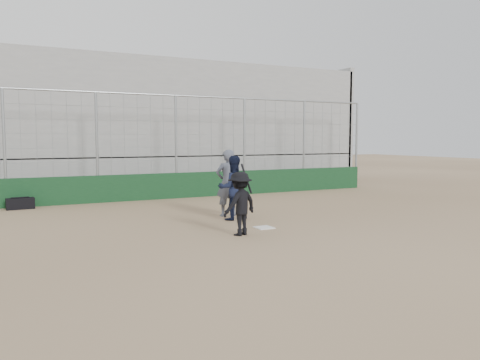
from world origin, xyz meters
name	(u,v)px	position (x,y,z in m)	size (l,w,h in m)	color
ground	(264,228)	(0.00, 0.00, 0.00)	(90.00, 90.00, 0.00)	brown
home_plate	(264,228)	(0.00, 0.00, 0.01)	(0.44, 0.44, 0.02)	white
backstop	(176,174)	(0.00, 7.00, 0.96)	(18.10, 0.25, 4.04)	#103219
bleachers	(143,127)	(0.00, 11.95, 2.92)	(20.25, 6.70, 6.98)	gray
batter_at_plate	(240,204)	(-0.96, -0.52, 0.77)	(1.13, 0.88, 1.71)	black
catcher_crouched	(233,199)	(-0.19, 1.46, 0.62)	(0.93, 0.74, 1.24)	black
umpire	(227,186)	(-0.04, 2.17, 0.90)	(0.73, 0.48, 1.80)	#4E5362
equipment_bag	(20,204)	(-5.60, 6.49, 0.19)	(0.89, 0.44, 0.41)	black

